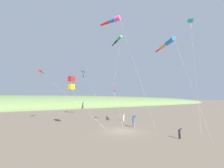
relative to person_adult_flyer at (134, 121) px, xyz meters
name	(u,v)px	position (x,y,z in m)	size (l,w,h in m)	color
ground_plane	(122,131)	(1.17, -2.88, -1.00)	(600.00, 600.00, 0.00)	#756654
dune_ridge_grassy	(49,108)	(-53.83, -2.88, -1.00)	(28.00, 240.00, 10.64)	#6B844C
person_adult_flyer	(134,121)	(0.00, 0.00, 0.00)	(0.57, 0.45, 1.83)	#8E6B9E
person_child_green_jacket	(180,133)	(7.54, 0.14, -0.35)	(0.39, 0.32, 1.18)	#232328
person_child_grey_jacket	(124,117)	(-6.09, 2.59, -0.26)	(0.47, 0.48, 1.35)	silver
kite_delta_orange_high_right	(83,72)	(-16.64, -1.66, 9.62)	(9.69, 2.88, 11.00)	#1EB7C6
kite_box_black_fish_shape	(71,83)	(-4.51, -8.14, 5.63)	(3.84, 4.31, 7.60)	red
kite_windsock_blue_topmost	(118,40)	(-14.57, 7.04, 18.62)	(9.52, 7.02, 20.10)	green
kite_windsock_purple_drifting	(41,71)	(-11.91, -11.54, 8.14)	(16.31, 7.58, 9.38)	red
kite_delta_striped_overhead	(114,90)	(-5.51, 0.12, 4.77)	(5.17, 1.96, 5.98)	#EF4C93
kite_windsock_long_streamer_left	(167,44)	(5.19, 1.44, 10.46)	(8.66, 3.52, 11.79)	blue
kite_windsock_checkered_midright	(113,20)	(-3.93, -1.20, 17.01)	(11.04, 2.42, 18.58)	#EF4C93
kite_delta_small_distant	(191,21)	(3.04, 10.93, 17.10)	(5.91, 8.40, 18.49)	#1EB7C6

